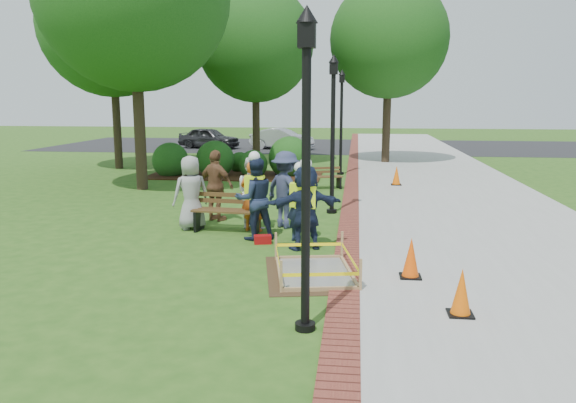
# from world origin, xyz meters

# --- Properties ---
(ground) EXTENTS (100.00, 100.00, 0.00)m
(ground) POSITION_xyz_m (0.00, 0.00, 0.00)
(ground) COLOR #285116
(ground) RESTS_ON ground
(sidewalk) EXTENTS (6.00, 60.00, 0.02)m
(sidewalk) POSITION_xyz_m (5.00, 10.00, 0.01)
(sidewalk) COLOR #9E9E99
(sidewalk) RESTS_ON ground
(brick_edging) EXTENTS (0.50, 60.00, 0.03)m
(brick_edging) POSITION_xyz_m (1.75, 10.00, 0.01)
(brick_edging) COLOR maroon
(brick_edging) RESTS_ON ground
(mulch_bed) EXTENTS (7.00, 3.00, 0.05)m
(mulch_bed) POSITION_xyz_m (-3.00, 12.00, 0.02)
(mulch_bed) COLOR #381E0F
(mulch_bed) RESTS_ON ground
(parking_lot) EXTENTS (36.00, 12.00, 0.01)m
(parking_lot) POSITION_xyz_m (0.00, 27.00, 0.00)
(parking_lot) COLOR black
(parking_lot) RESTS_ON ground
(wet_concrete_pad) EXTENTS (2.10, 2.58, 0.55)m
(wet_concrete_pad) POSITION_xyz_m (1.19, -0.53, 0.23)
(wet_concrete_pad) COLOR #47331E
(wet_concrete_pad) RESTS_ON ground
(bench_near) EXTENTS (1.70, 0.70, 0.90)m
(bench_near) POSITION_xyz_m (-1.10, 2.50, 0.29)
(bench_near) COLOR #52361C
(bench_near) RESTS_ON ground
(bench_far) EXTENTS (1.45, 0.88, 0.75)m
(bench_far) POSITION_xyz_m (0.74, 9.16, 0.24)
(bench_far) COLOR brown
(bench_far) RESTS_ON ground
(cone_front) EXTENTS (0.37, 0.37, 0.72)m
(cone_front) POSITION_xyz_m (3.45, -2.24, 0.35)
(cone_front) COLOR black
(cone_front) RESTS_ON ground
(cone_back) EXTENTS (0.37, 0.37, 0.74)m
(cone_back) POSITION_xyz_m (2.89, -0.56, 0.36)
(cone_back) COLOR black
(cone_back) RESTS_ON ground
(cone_far) EXTENTS (0.37, 0.37, 0.72)m
(cone_far) POSITION_xyz_m (3.35, 10.25, 0.35)
(cone_far) COLOR black
(cone_far) RESTS_ON ground
(toolbox) EXTENTS (0.41, 0.29, 0.19)m
(toolbox) POSITION_xyz_m (-0.09, 1.49, 0.09)
(toolbox) COLOR #990B0E
(toolbox) RESTS_ON ground
(lamp_near) EXTENTS (0.28, 0.28, 4.26)m
(lamp_near) POSITION_xyz_m (1.25, -3.00, 2.48)
(lamp_near) COLOR black
(lamp_near) RESTS_ON ground
(lamp_mid) EXTENTS (0.28, 0.28, 4.26)m
(lamp_mid) POSITION_xyz_m (1.25, 5.00, 2.48)
(lamp_mid) COLOR black
(lamp_mid) RESTS_ON ground
(lamp_far) EXTENTS (0.28, 0.28, 4.26)m
(lamp_far) POSITION_xyz_m (1.25, 13.00, 2.48)
(lamp_far) COLOR black
(lamp_far) RESTS_ON ground
(tree_back) EXTENTS (5.46, 5.46, 8.36)m
(tree_back) POSITION_xyz_m (-2.89, 16.36, 5.62)
(tree_back) COLOR #3D2D1E
(tree_back) RESTS_ON ground
(tree_right) EXTENTS (5.64, 5.64, 8.72)m
(tree_right) POSITION_xyz_m (3.32, 17.80, 5.89)
(tree_right) COLOR #3D2D1E
(tree_right) RESTS_ON ground
(tree_far) EXTENTS (6.18, 6.18, 9.33)m
(tree_far) POSITION_xyz_m (-8.72, 13.82, 6.23)
(tree_far) COLOR #3D2D1E
(tree_far) RESTS_ON ground
(shrub_a) EXTENTS (1.47, 1.47, 1.47)m
(shrub_a) POSITION_xyz_m (-5.60, 11.73, 0.00)
(shrub_a) COLOR #184814
(shrub_a) RESTS_ON ground
(shrub_b) EXTENTS (1.55, 1.55, 1.55)m
(shrub_b) POSITION_xyz_m (-3.81, 12.00, 0.00)
(shrub_b) COLOR #184814
(shrub_b) RESTS_ON ground
(shrub_c) EXTENTS (1.15, 1.15, 1.15)m
(shrub_c) POSITION_xyz_m (-2.23, 11.99, 0.00)
(shrub_c) COLOR #184814
(shrub_c) RESTS_ON ground
(shrub_d) EXTENTS (1.73, 1.73, 1.73)m
(shrub_d) POSITION_xyz_m (-0.80, 12.40, 0.00)
(shrub_d) COLOR #184814
(shrub_d) RESTS_ON ground
(shrub_e) EXTENTS (0.92, 0.92, 0.92)m
(shrub_e) POSITION_xyz_m (-3.07, 13.33, 0.00)
(shrub_e) COLOR #184814
(shrub_e) RESTS_ON ground
(casual_person_a) EXTENTS (0.68, 0.62, 1.78)m
(casual_person_a) POSITION_xyz_m (-2.03, 2.67, 0.89)
(casual_person_a) COLOR gray
(casual_person_a) RESTS_ON ground
(casual_person_b) EXTENTS (0.60, 0.45, 1.68)m
(casual_person_b) POSITION_xyz_m (-0.51, 2.63, 0.84)
(casual_person_b) COLOR #C15316
(casual_person_b) RESTS_ON ground
(casual_person_c) EXTENTS (0.65, 0.65, 1.74)m
(casual_person_c) POSITION_xyz_m (-0.58, 2.94, 0.87)
(casual_person_c) COLOR silver
(casual_person_c) RESTS_ON ground
(casual_person_d) EXTENTS (0.69, 0.59, 1.82)m
(casual_person_d) POSITION_xyz_m (-1.66, 3.66, 0.91)
(casual_person_d) COLOR brown
(casual_person_d) RESTS_ON ground
(casual_person_e) EXTENTS (0.71, 0.67, 1.87)m
(casual_person_e) POSITION_xyz_m (0.21, 3.09, 0.93)
(casual_person_e) COLOR #303654
(casual_person_e) RESTS_ON ground
(hivis_worker_a) EXTENTS (0.67, 0.56, 1.93)m
(hivis_worker_a) POSITION_xyz_m (0.87, 1.17, 0.96)
(hivis_worker_a) COLOR #1B1E47
(hivis_worker_a) RESTS_ON ground
(hivis_worker_b) EXTENTS (0.55, 0.39, 1.76)m
(hivis_worker_b) POSITION_xyz_m (0.68, 1.86, 0.88)
(hivis_worker_b) COLOR #16213A
(hivis_worker_b) RESTS_ON ground
(hivis_worker_c) EXTENTS (0.69, 0.59, 1.98)m
(hivis_worker_c) POSITION_xyz_m (-0.33, 1.87, 0.98)
(hivis_worker_c) COLOR #16273A
(hivis_worker_c) RESTS_ON ground
(parked_car_a) EXTENTS (2.96, 4.73, 1.43)m
(parked_car_a) POSITION_xyz_m (-7.35, 24.35, 0.00)
(parked_car_a) COLOR #2C2B2E
(parked_car_a) RESTS_ON ground
(parked_car_b) EXTENTS (2.80, 4.59, 1.40)m
(parked_car_b) POSITION_xyz_m (-2.70, 24.26, 0.00)
(parked_car_b) COLOR #AEAEB4
(parked_car_b) RESTS_ON ground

